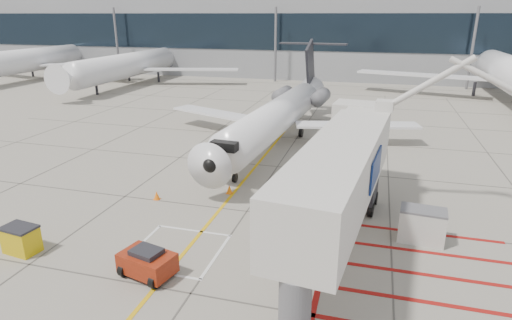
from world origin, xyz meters
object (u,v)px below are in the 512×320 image
(jet_bridge, at_px, (339,183))
(spill_bin, at_px, (21,239))
(pushback_tug, at_px, (147,262))
(regional_jet, at_px, (268,104))

(jet_bridge, distance_m, spill_bin, 15.22)
(pushback_tug, bearing_deg, jet_bridge, 39.52)
(jet_bridge, relative_size, spill_bin, 11.97)
(jet_bridge, bearing_deg, spill_bin, -159.71)
(jet_bridge, xyz_separation_m, spill_bin, (-14.48, -3.56, -3.07))
(jet_bridge, distance_m, pushback_tug, 9.06)
(regional_jet, relative_size, jet_bridge, 1.65)
(pushback_tug, relative_size, spill_bin, 1.49)
(jet_bridge, bearing_deg, pushback_tug, -147.78)
(regional_jet, distance_m, jet_bridge, 16.53)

